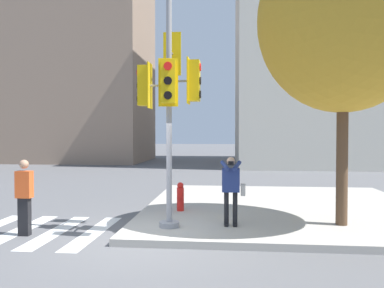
% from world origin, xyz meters
% --- Properties ---
extents(ground_plane, '(160.00, 160.00, 0.00)m').
position_xyz_m(ground_plane, '(0.00, 0.00, 0.00)').
color(ground_plane, '#5B5B5E').
extents(sidewalk_corner, '(8.00, 8.00, 0.16)m').
position_xyz_m(sidewalk_corner, '(3.50, 3.50, 0.08)').
color(sidewalk_corner, '#ADA89E').
rests_on(sidewalk_corner, ground_plane).
extents(traffic_signal_pole, '(1.45, 1.45, 5.25)m').
position_xyz_m(traffic_signal_pole, '(0.55, 0.60, 3.24)').
color(traffic_signal_pole, '#939399').
rests_on(traffic_signal_pole, sidewalk_corner).
extents(person_photographer, '(0.58, 0.54, 1.58)m').
position_xyz_m(person_photographer, '(1.94, 0.87, 1.09)').
color(person_photographer, black).
rests_on(person_photographer, sidewalk_corner).
extents(pedestrian_distant, '(0.34, 0.20, 1.69)m').
position_xyz_m(pedestrian_distant, '(-2.64, 0.15, 0.90)').
color(pedestrian_distant, black).
rests_on(pedestrian_distant, ground_plane).
extents(street_tree, '(3.91, 3.91, 6.90)m').
position_xyz_m(street_tree, '(4.48, 1.19, 4.89)').
color(street_tree, brown).
rests_on(street_tree, sidewalk_corner).
extents(fire_hydrant, '(0.19, 0.25, 0.78)m').
position_xyz_m(fire_hydrant, '(0.56, 2.39, 0.54)').
color(fire_hydrant, red).
rests_on(fire_hydrant, sidewalk_corner).
extents(building_left, '(16.01, 8.61, 22.68)m').
position_xyz_m(building_left, '(-12.92, 23.06, 11.35)').
color(building_left, gray).
rests_on(building_left, ground_plane).
extents(building_right, '(15.06, 13.52, 19.41)m').
position_xyz_m(building_right, '(9.97, 22.32, 9.72)').
color(building_right, beige).
rests_on(building_right, ground_plane).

